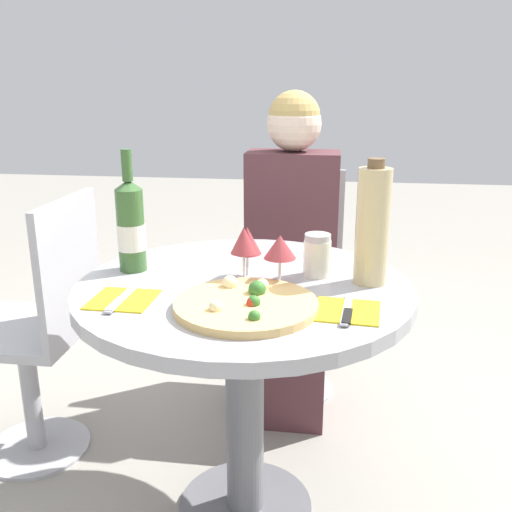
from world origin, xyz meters
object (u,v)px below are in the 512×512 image
(chair_behind_diner, at_px, (292,284))
(chair_empty_side, at_px, (41,334))
(tall_carafe, at_px, (372,226))
(wine_bottle, at_px, (131,226))
(dining_table, at_px, (244,336))
(seated_diner, at_px, (290,268))
(pizza_large, at_px, (246,304))

(chair_behind_diner, bearing_deg, chair_empty_side, 37.25)
(tall_carafe, bearing_deg, wine_bottle, 178.32)
(chair_behind_diner, relative_size, chair_empty_side, 1.00)
(dining_table, xyz_separation_m, chair_behind_diner, (0.07, 0.79, -0.13))
(dining_table, distance_m, chair_behind_diner, 0.80)
(seated_diner, bearing_deg, pizza_large, 87.13)
(dining_table, distance_m, seated_diner, 0.66)
(chair_empty_side, bearing_deg, dining_table, -105.62)
(tall_carafe, bearing_deg, chair_empty_side, 172.04)
(seated_diner, relative_size, pizza_large, 3.55)
(pizza_large, bearing_deg, chair_empty_side, 153.48)
(dining_table, relative_size, tall_carafe, 2.72)
(pizza_large, bearing_deg, chair_behind_diner, 87.54)
(chair_empty_side, distance_m, pizza_large, 0.88)
(dining_table, height_order, wine_bottle, wine_bottle)
(wine_bottle, bearing_deg, chair_behind_diner, 60.77)
(tall_carafe, bearing_deg, chair_behind_diner, 109.07)
(chair_behind_diner, height_order, chair_empty_side, same)
(wine_bottle, bearing_deg, dining_table, -12.37)
(seated_diner, height_order, pizza_large, seated_diner)
(dining_table, xyz_separation_m, chair_empty_side, (-0.71, 0.20, -0.13))
(dining_table, xyz_separation_m, tall_carafe, (0.33, 0.05, 0.31))
(chair_behind_diner, height_order, wine_bottle, wine_bottle)
(chair_behind_diner, distance_m, wine_bottle, 0.92)
(chair_empty_side, xyz_separation_m, pizza_large, (0.74, -0.37, 0.29))
(dining_table, xyz_separation_m, seated_diner, (0.07, 0.65, -0.02))
(chair_empty_side, bearing_deg, wine_bottle, -108.37)
(seated_diner, bearing_deg, chair_behind_diner, -90.00)
(tall_carafe, bearing_deg, seated_diner, 113.01)
(wine_bottle, height_order, tall_carafe, wine_bottle)
(wine_bottle, bearing_deg, seated_diner, 55.33)
(dining_table, xyz_separation_m, wine_bottle, (-0.33, 0.07, 0.28))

